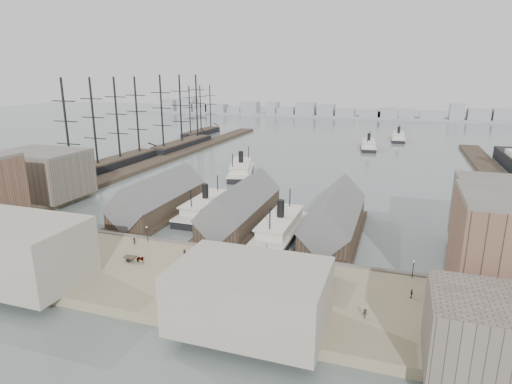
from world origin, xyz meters
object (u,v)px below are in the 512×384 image
(horse_cart_left, at_px, (59,234))
(ferry_docked_west, at_px, (206,207))
(tram, at_px, (321,277))
(horse_cart_right, at_px, (297,301))
(horse_cart_center, at_px, (137,259))

(horse_cart_left, bearing_deg, ferry_docked_west, -5.69)
(tram, distance_m, horse_cart_right, 8.86)
(horse_cart_right, bearing_deg, tram, -0.61)
(ferry_docked_west, distance_m, horse_cart_right, 59.79)
(tram, relative_size, horse_cart_left, 2.24)
(ferry_docked_west, relative_size, horse_cart_left, 6.10)
(horse_cart_left, height_order, horse_cart_right, horse_cart_left)
(ferry_docked_west, height_order, horse_cart_center, ferry_docked_west)
(horse_cart_center, bearing_deg, horse_cart_right, -102.34)
(tram, bearing_deg, horse_cart_right, -100.79)
(ferry_docked_west, xyz_separation_m, tram, (41.36, -36.99, 1.49))
(horse_cart_left, relative_size, horse_cart_center, 0.94)
(tram, xyz_separation_m, horse_cart_right, (-2.48, -8.44, -1.11))
(tram, relative_size, horse_cart_right, 2.20)
(horse_cart_left, distance_m, horse_cart_right, 64.23)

